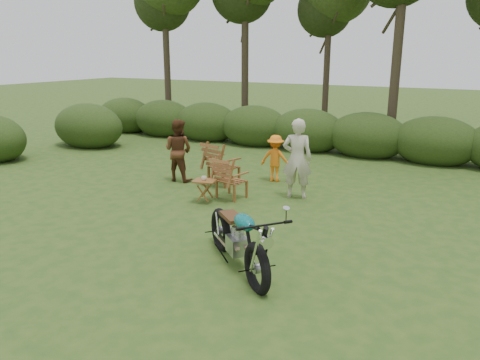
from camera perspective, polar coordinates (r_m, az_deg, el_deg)
The scene contains 10 objects.
ground at distance 7.41m, azimuth -1.98°, elevation -10.30°, with size 80.00×80.00×0.00m, color #264617.
tree_line at distance 15.76m, azimuth 18.64°, elevation 16.81°, with size 22.52×11.62×8.14m.
motorcycle at distance 7.38m, azimuth -0.33°, elevation -10.43°, with size 2.17×0.83×1.24m, color #0CA39D, non-canonical shape.
lawn_chair_right at distance 10.64m, azimuth -1.01°, elevation -2.17°, with size 0.66×0.66×0.96m, color brown, non-canonical shape.
lawn_chair_left at distance 11.73m, azimuth -1.97°, elevation -0.50°, with size 0.74×0.74×1.07m, color brown, non-canonical shape.
side_table at distance 10.28m, azimuth -4.29°, elevation -1.37°, with size 0.49×0.41×0.51m, color brown, non-canonical shape.
cup at distance 10.20m, azimuth -4.41°, elevation 0.22°, with size 0.11×0.11×0.09m, color #F2E1C7.
adult_a at distance 10.74m, azimuth 6.83°, elevation -2.12°, with size 0.66×0.43×1.81m, color beige.
adult_b at distance 12.17m, azimuth -7.41°, elevation -0.03°, with size 0.77×0.60×1.58m, color #512C17.
child at distance 12.03m, azimuth 4.28°, elevation -0.13°, with size 0.77×0.44×1.19m, color orange.
Camera 1 is at (3.40, -5.75, 3.22)m, focal length 35.00 mm.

